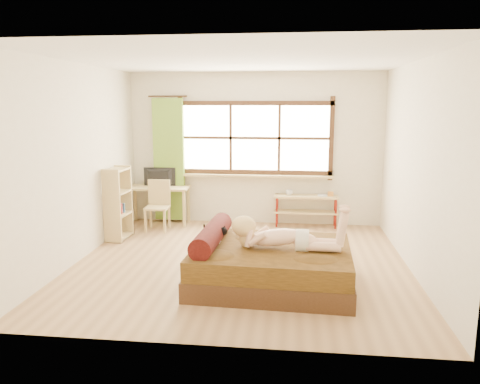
# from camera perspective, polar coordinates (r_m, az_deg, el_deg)

# --- Properties ---
(floor) EXTENTS (4.50, 4.50, 0.00)m
(floor) POSITION_cam_1_polar(r_m,az_deg,el_deg) (6.49, 0.08, -8.64)
(floor) COLOR #9E754C
(floor) RESTS_ON ground
(ceiling) EXTENTS (4.50, 4.50, 0.00)m
(ceiling) POSITION_cam_1_polar(r_m,az_deg,el_deg) (6.15, 0.09, 15.83)
(ceiling) COLOR white
(ceiling) RESTS_ON wall_back
(wall_back) EXTENTS (4.50, 0.00, 4.50)m
(wall_back) POSITION_cam_1_polar(r_m,az_deg,el_deg) (8.40, 1.83, 5.25)
(wall_back) COLOR silver
(wall_back) RESTS_ON floor
(wall_front) EXTENTS (4.50, 0.00, 4.50)m
(wall_front) POSITION_cam_1_polar(r_m,az_deg,el_deg) (3.98, -3.57, -0.95)
(wall_front) COLOR silver
(wall_front) RESTS_ON floor
(wall_left) EXTENTS (0.00, 4.50, 4.50)m
(wall_left) POSITION_cam_1_polar(r_m,az_deg,el_deg) (6.81, -19.12, 3.36)
(wall_left) COLOR silver
(wall_left) RESTS_ON floor
(wall_right) EXTENTS (0.00, 4.50, 4.50)m
(wall_right) POSITION_cam_1_polar(r_m,az_deg,el_deg) (6.33, 20.78, 2.74)
(wall_right) COLOR silver
(wall_right) RESTS_ON floor
(window) EXTENTS (2.80, 0.16, 1.46)m
(window) POSITION_cam_1_polar(r_m,az_deg,el_deg) (8.36, 1.82, 6.31)
(window) COLOR #FFEDBF
(window) RESTS_ON wall_back
(curtain) EXTENTS (0.55, 0.10, 2.20)m
(curtain) POSITION_cam_1_polar(r_m,az_deg,el_deg) (8.58, -8.65, 3.90)
(curtain) COLOR olive
(curtain) RESTS_ON wall_back
(bed) EXTENTS (1.95, 1.59, 0.71)m
(bed) POSITION_cam_1_polar(r_m,az_deg,el_deg) (5.71, 3.41, -8.72)
(bed) COLOR black
(bed) RESTS_ON floor
(woman) EXTENTS (1.33, 0.44, 0.56)m
(woman) POSITION_cam_1_polar(r_m,az_deg,el_deg) (5.51, 5.49, -4.07)
(woman) COLOR beige
(woman) RESTS_ON bed
(kitten) EXTENTS (0.29, 0.13, 0.23)m
(kitten) POSITION_cam_1_polar(r_m,az_deg,el_deg) (5.77, -3.21, -5.07)
(kitten) COLOR black
(kitten) RESTS_ON bed
(desk) EXTENTS (1.11, 0.53, 0.69)m
(desk) POSITION_cam_1_polar(r_m,az_deg,el_deg) (8.53, -9.90, 0.05)
(desk) COLOR tan
(desk) RESTS_ON floor
(monitor) EXTENTS (0.58, 0.09, 0.33)m
(monitor) POSITION_cam_1_polar(r_m,az_deg,el_deg) (8.54, -9.86, 1.81)
(monitor) COLOR black
(monitor) RESTS_ON desk
(chair) EXTENTS (0.39, 0.39, 0.86)m
(chair) POSITION_cam_1_polar(r_m,az_deg,el_deg) (8.18, -9.95, -1.25)
(chair) COLOR tan
(chair) RESTS_ON floor
(pipe_shelf) EXTENTS (1.12, 0.29, 0.63)m
(pipe_shelf) POSITION_cam_1_polar(r_m,az_deg,el_deg) (8.35, 8.14, -1.43)
(pipe_shelf) COLOR tan
(pipe_shelf) RESTS_ON floor
(cup) EXTENTS (0.13, 0.13, 0.10)m
(cup) POSITION_cam_1_polar(r_m,az_deg,el_deg) (8.30, 6.03, -0.05)
(cup) COLOR gray
(cup) RESTS_ON pipe_shelf
(book) EXTENTS (0.16, 0.21, 0.02)m
(book) POSITION_cam_1_polar(r_m,az_deg,el_deg) (8.32, 9.47, -0.40)
(book) COLOR gray
(book) RESTS_ON pipe_shelf
(bookshelf) EXTENTS (0.31, 0.52, 1.16)m
(bookshelf) POSITION_cam_1_polar(r_m,az_deg,el_deg) (7.71, -14.65, -1.33)
(bookshelf) COLOR tan
(bookshelf) RESTS_ON floor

